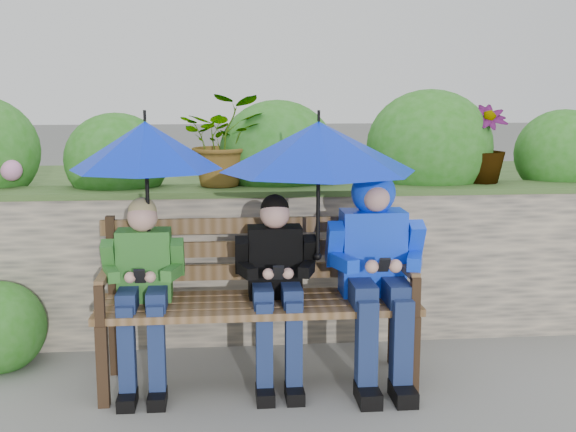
{
  "coord_description": "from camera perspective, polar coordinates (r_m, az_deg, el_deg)",
  "views": [
    {
      "loc": [
        -0.38,
        -4.0,
        1.69
      ],
      "look_at": [
        0.0,
        0.1,
        0.95
      ],
      "focal_mm": 45.0,
      "sensor_mm": 36.0,
      "label": 1
    }
  ],
  "objects": [
    {
      "name": "boy_left",
      "position": [
        4.1,
        -11.36,
        -5.15
      ],
      "size": [
        0.45,
        0.52,
        1.08
      ],
      "color": "#2B7121",
      "rests_on": "ground"
    },
    {
      "name": "umbrella_right",
      "position": [
        3.95,
        2.43,
        5.49
      ],
      "size": [
        1.09,
        1.09,
        0.83
      ],
      "color": "#001FC2",
      "rests_on": "ground"
    },
    {
      "name": "ground",
      "position": [
        4.36,
        0.13,
        -12.63
      ],
      "size": [
        60.0,
        60.0,
        0.0
      ],
      "primitive_type": "plane",
      "color": "slate",
      "rests_on": "ground"
    },
    {
      "name": "park_bench",
      "position": [
        4.18,
        -2.41,
        -5.77
      ],
      "size": [
        1.81,
        0.53,
        0.95
      ],
      "color": "black",
      "rests_on": "ground"
    },
    {
      "name": "garden_backdrop",
      "position": [
        5.75,
        -1.78,
        -1.01
      ],
      "size": [
        8.0,
        2.88,
        1.72
      ],
      "color": "#5B564F",
      "rests_on": "ground"
    },
    {
      "name": "umbrella_left",
      "position": [
        4.01,
        -11.18,
        5.48
      ],
      "size": [
        0.83,
        0.83,
        0.86
      ],
      "color": "#001FC2",
      "rests_on": "ground"
    },
    {
      "name": "boy_right",
      "position": [
        4.14,
        6.95,
        -3.39
      ],
      "size": [
        0.55,
        0.67,
        1.22
      ],
      "color": "blue",
      "rests_on": "ground"
    },
    {
      "name": "boy_middle",
      "position": [
        4.08,
        -0.95,
        -4.95
      ],
      "size": [
        0.46,
        0.53,
        1.09
      ],
      "color": "black",
      "rests_on": "ground"
    }
  ]
}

